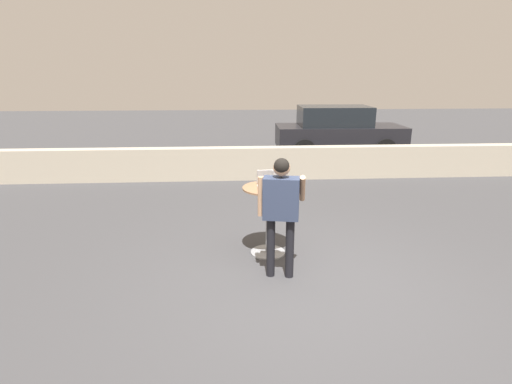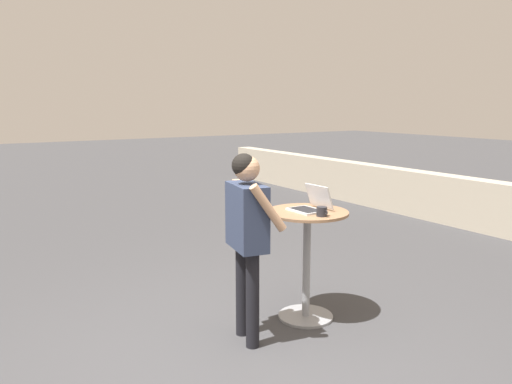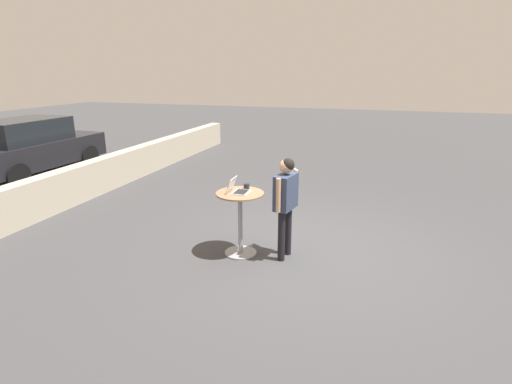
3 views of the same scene
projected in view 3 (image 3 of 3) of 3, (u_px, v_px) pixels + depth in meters
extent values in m
plane|color=#3D3D3F|center=(307.00, 250.00, 6.51)|extent=(50.00, 50.00, 0.00)
cube|color=#B2A893|center=(42.00, 197.00, 7.95)|extent=(17.54, 0.35, 0.80)
cylinder|color=gray|center=(241.00, 253.00, 6.40)|extent=(0.51, 0.51, 0.03)
cylinder|color=gray|center=(240.00, 224.00, 6.25)|extent=(0.07, 0.07, 0.97)
cylinder|color=#8C6647|center=(240.00, 193.00, 6.11)|extent=(0.74, 0.74, 0.02)
cube|color=silver|center=(241.00, 192.00, 6.09)|extent=(0.32, 0.24, 0.02)
cube|color=black|center=(241.00, 192.00, 6.09)|extent=(0.28, 0.19, 0.00)
cube|color=silver|center=(232.00, 184.00, 6.10)|extent=(0.31, 0.09, 0.21)
cube|color=white|center=(232.00, 184.00, 6.10)|extent=(0.29, 0.08, 0.19)
cylinder|color=#232328|center=(247.00, 186.00, 6.29)|extent=(0.09, 0.09, 0.08)
torus|color=#232328|center=(248.00, 185.00, 6.34)|extent=(0.04, 0.01, 0.04)
cylinder|color=black|center=(281.00, 236.00, 6.06)|extent=(0.11, 0.11, 0.81)
cylinder|color=black|center=(288.00, 230.00, 6.27)|extent=(0.11, 0.11, 0.81)
cube|color=#2D3851|center=(286.00, 192.00, 5.97)|extent=(0.48, 0.30, 0.53)
sphere|color=tan|center=(286.00, 166.00, 5.85)|extent=(0.21, 0.21, 0.21)
sphere|color=black|center=(288.00, 165.00, 5.83)|extent=(0.19, 0.19, 0.19)
cylinder|color=tan|center=(278.00, 195.00, 5.75)|extent=(0.07, 0.07, 0.51)
cylinder|color=tan|center=(288.00, 180.00, 6.19)|extent=(0.13, 0.31, 0.39)
cube|color=black|center=(33.00, 153.00, 10.97)|extent=(4.02, 1.70, 0.67)
cube|color=black|center=(23.00, 131.00, 10.60)|extent=(2.23, 1.47, 0.61)
cylinder|color=black|center=(49.00, 153.00, 12.41)|extent=(0.67, 0.24, 0.67)
cylinder|color=black|center=(89.00, 157.00, 11.94)|extent=(0.67, 0.24, 0.67)
cylinder|color=black|center=(17.00, 177.00, 9.70)|extent=(0.67, 0.24, 0.67)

